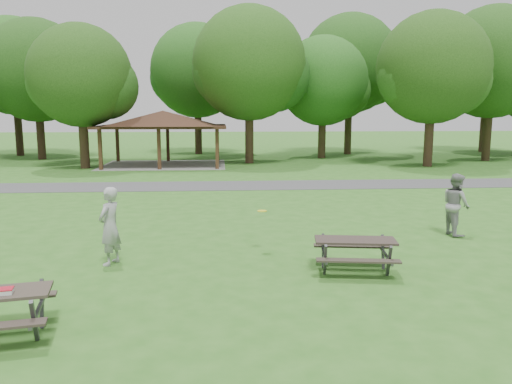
% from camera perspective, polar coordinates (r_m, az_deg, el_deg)
% --- Properties ---
extents(ground, '(160.00, 160.00, 0.00)m').
position_cam_1_polar(ground, '(11.58, -3.60, -9.63)').
color(ground, '#2C641C').
rests_on(ground, ground).
extents(asphalt_path, '(120.00, 3.20, 0.02)m').
position_cam_1_polar(asphalt_path, '(25.24, -3.86, 0.73)').
color(asphalt_path, '#414143').
rests_on(asphalt_path, ground).
extents(pavilion, '(8.60, 7.01, 3.76)m').
position_cam_1_polar(pavilion, '(35.19, -10.57, 8.00)').
color(pavilion, '#342213').
rests_on(pavilion, ground).
extents(tree_row_c, '(8.19, 7.80, 10.67)m').
position_cam_1_polar(tree_row_c, '(42.41, -23.66, 12.28)').
color(tree_row_c, black).
rests_on(tree_row_c, ground).
extents(tree_row_d, '(6.93, 6.60, 9.27)m').
position_cam_1_polar(tree_row_d, '(34.70, -19.27, 12.11)').
color(tree_row_d, '#2F2014').
rests_on(tree_row_d, ground).
extents(tree_row_e, '(8.40, 8.00, 11.02)m').
position_cam_1_polar(tree_row_e, '(36.18, -0.62, 14.08)').
color(tree_row_e, '#322116').
rests_on(tree_row_e, ground).
extents(tree_row_f, '(7.35, 7.00, 9.55)m').
position_cam_1_polar(tree_row_f, '(40.37, 7.78, 12.16)').
color(tree_row_f, '#322416').
rests_on(tree_row_f, ground).
extents(tree_row_g, '(7.77, 7.40, 10.25)m').
position_cam_1_polar(tree_row_g, '(35.98, 19.64, 12.86)').
color(tree_row_g, '#322016').
rests_on(tree_row_g, ground).
extents(tree_row_h, '(8.61, 8.20, 11.37)m').
position_cam_1_polar(tree_row_h, '(41.81, 25.49, 12.89)').
color(tree_row_h, '#2F2215').
rests_on(tree_row_h, ground).
extents(tree_deep_a, '(8.40, 8.00, 11.38)m').
position_cam_1_polar(tree_deep_a, '(46.76, -25.79, 12.52)').
color(tree_deep_a, black).
rests_on(tree_deep_a, ground).
extents(tree_deep_b, '(8.40, 8.00, 11.13)m').
position_cam_1_polar(tree_deep_b, '(44.14, -6.60, 13.29)').
color(tree_deep_b, black).
rests_on(tree_deep_b, ground).
extents(tree_deep_c, '(8.82, 8.40, 11.90)m').
position_cam_1_polar(tree_deep_c, '(44.56, 10.80, 13.87)').
color(tree_deep_c, '#332516').
rests_on(tree_deep_c, ground).
extents(tree_deep_d, '(8.40, 8.00, 11.27)m').
position_cam_1_polar(tree_deep_d, '(50.73, 25.01, 12.13)').
color(tree_deep_d, '#2F2115').
rests_on(tree_deep_d, ground).
extents(picnic_table_middle, '(2.06, 1.75, 0.81)m').
position_cam_1_polar(picnic_table_middle, '(11.97, 11.26, -6.18)').
color(picnic_table_middle, '#2C2420').
rests_on(picnic_table_middle, ground).
extents(frisbee_in_flight, '(0.33, 0.33, 0.02)m').
position_cam_1_polar(frisbee_in_flight, '(13.29, 0.70, -2.17)').
color(frisbee_in_flight, yellow).
rests_on(frisbee_in_flight, ground).
extents(frisbee_thrower, '(0.70, 0.83, 1.93)m').
position_cam_1_polar(frisbee_thrower, '(12.71, -16.37, -3.76)').
color(frisbee_thrower, '#9D9D9F').
rests_on(frisbee_thrower, ground).
extents(frisbee_catcher, '(0.80, 0.98, 1.89)m').
position_cam_1_polar(frisbee_catcher, '(16.27, 21.89, -1.32)').
color(frisbee_catcher, gray).
rests_on(frisbee_catcher, ground).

